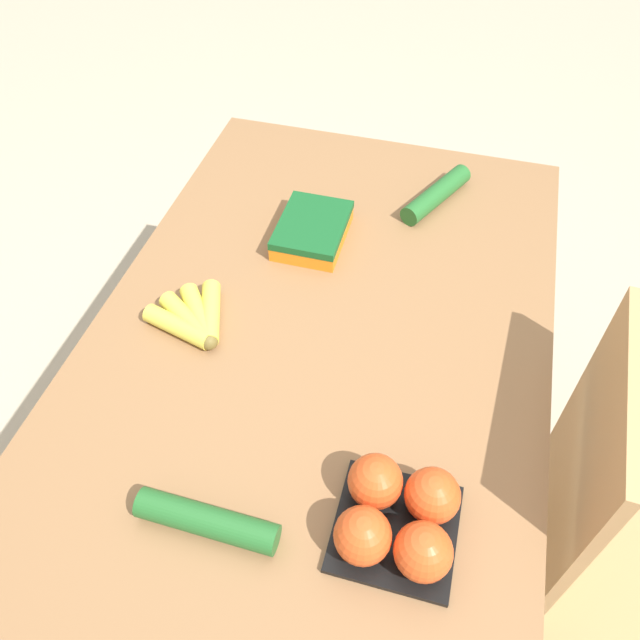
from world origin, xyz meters
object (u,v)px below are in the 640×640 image
(chair, at_px, (606,539))
(cucumber_far, at_px, (207,521))
(carrot_bag, at_px, (312,229))
(cucumber_near, at_px, (436,194))
(tomato_pack, at_px, (398,517))
(banana_bunch, at_px, (194,319))

(chair, relative_size, cucumber_far, 4.44)
(carrot_bag, relative_size, cucumber_near, 0.86)
(chair, relative_size, cucumber_near, 4.49)
(tomato_pack, distance_m, cucumber_far, 0.28)
(tomato_pack, bearing_deg, chair, 117.72)
(carrot_bag, height_order, cucumber_near, carrot_bag)
(tomato_pack, xyz_separation_m, cucumber_far, (0.07, -0.27, -0.02))
(banana_bunch, bearing_deg, tomato_pack, 56.35)
(banana_bunch, relative_size, tomato_pack, 0.89)
(banana_bunch, xyz_separation_m, cucumber_far, (0.37, 0.18, 0.00))
(chair, height_order, cucumber_far, chair)
(banana_bunch, relative_size, carrot_bag, 0.86)
(chair, distance_m, carrot_bag, 0.86)
(cucumber_near, bearing_deg, tomato_pack, 4.07)
(carrot_bag, xyz_separation_m, cucumber_far, (0.67, 0.03, -0.01))
(chair, bearing_deg, cucumber_near, 41.64)
(chair, relative_size, banana_bunch, 6.02)
(chair, xyz_separation_m, carrot_bag, (-0.39, -0.70, 0.31))
(carrot_bag, height_order, cucumber_far, carrot_bag)
(banana_bunch, bearing_deg, cucumber_near, 142.00)
(chair, xyz_separation_m, cucumber_far, (0.28, -0.67, 0.30))
(cucumber_near, height_order, cucumber_far, same)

